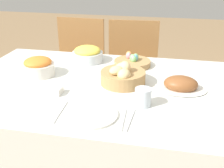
% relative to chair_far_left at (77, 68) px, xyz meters
% --- Properties ---
extents(dining_table, '(1.66, 1.01, 0.75)m').
position_rel_chair_far_left_xyz_m(dining_table, '(0.47, -0.83, -0.12)').
color(dining_table, silver).
rests_on(dining_table, ground).
extents(chair_far_left, '(0.44, 0.44, 0.91)m').
position_rel_chair_far_left_xyz_m(chair_far_left, '(0.00, 0.00, 0.00)').
color(chair_far_left, olive).
rests_on(chair_far_left, ground).
extents(chair_far_center, '(0.45, 0.45, 0.91)m').
position_rel_chair_far_left_xyz_m(chair_far_center, '(0.48, -0.00, 0.00)').
color(chair_far_center, olive).
rests_on(chair_far_center, ground).
extents(bread_basket, '(0.24, 0.24, 0.13)m').
position_rel_chair_far_left_xyz_m(bread_basket, '(0.54, -0.80, 0.30)').
color(bread_basket, '#AD8451').
rests_on(bread_basket, dining_table).
extents(egg_basket, '(0.23, 0.23, 0.08)m').
position_rel_chair_far_left_xyz_m(egg_basket, '(0.55, -0.51, 0.28)').
color(egg_basket, '#AD8451').
rests_on(egg_basket, dining_table).
extents(ham_platter, '(0.27, 0.19, 0.08)m').
position_rel_chair_far_left_xyz_m(ham_platter, '(0.84, -0.81, 0.28)').
color(ham_platter, silver).
rests_on(ham_platter, dining_table).
extents(pineapple_bowl, '(0.20, 0.20, 0.10)m').
position_rel_chair_far_left_xyz_m(pineapple_bowl, '(0.25, -0.49, 0.30)').
color(pineapple_bowl, silver).
rests_on(pineapple_bowl, dining_table).
extents(carrot_bowl, '(0.19, 0.19, 0.11)m').
position_rel_chair_far_left_xyz_m(carrot_bowl, '(0.04, -0.78, 0.30)').
color(carrot_bowl, silver).
rests_on(carrot_bowl, dining_table).
extents(dinner_plate, '(0.23, 0.23, 0.01)m').
position_rel_chair_far_left_xyz_m(dinner_plate, '(0.46, -1.17, 0.26)').
color(dinner_plate, silver).
rests_on(dinner_plate, dining_table).
extents(fork, '(0.02, 0.19, 0.00)m').
position_rel_chair_far_left_xyz_m(fork, '(0.32, -1.17, 0.25)').
color(fork, silver).
rests_on(fork, dining_table).
extents(knife, '(0.02, 0.19, 0.00)m').
position_rel_chair_far_left_xyz_m(knife, '(0.60, -1.17, 0.25)').
color(knife, silver).
rests_on(knife, dining_table).
extents(spoon, '(0.02, 0.19, 0.00)m').
position_rel_chair_far_left_xyz_m(spoon, '(0.63, -1.17, 0.25)').
color(spoon, silver).
rests_on(spoon, dining_table).
extents(drinking_cup, '(0.08, 0.08, 0.08)m').
position_rel_chair_far_left_xyz_m(drinking_cup, '(0.67, -1.03, 0.29)').
color(drinking_cup, silver).
rests_on(drinking_cup, dining_table).
extents(butter_dish, '(0.11, 0.07, 0.03)m').
position_rel_chair_far_left_xyz_m(butter_dish, '(0.21, -0.99, 0.27)').
color(butter_dish, silver).
rests_on(butter_dish, dining_table).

